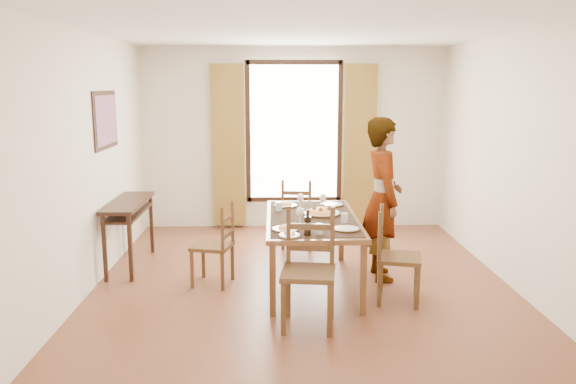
{
  "coord_description": "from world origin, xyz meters",
  "views": [
    {
      "loc": [
        -0.31,
        -5.93,
        2.15
      ],
      "look_at": [
        -0.15,
        0.07,
        1.0
      ],
      "focal_mm": 35.0,
      "sensor_mm": 36.0,
      "label": 1
    }
  ],
  "objects_px": {
    "console_table": "(129,210)",
    "man": "(382,199)",
    "pasta_platter": "(322,210)",
    "dining_table": "(312,223)"
  },
  "relations": [
    {
      "from": "console_table",
      "to": "man",
      "type": "bearing_deg",
      "value": -9.16
    },
    {
      "from": "console_table",
      "to": "man",
      "type": "height_order",
      "value": "man"
    },
    {
      "from": "console_table",
      "to": "dining_table",
      "type": "bearing_deg",
      "value": -17.98
    },
    {
      "from": "console_table",
      "to": "pasta_platter",
      "type": "bearing_deg",
      "value": -14.52
    },
    {
      "from": "console_table",
      "to": "pasta_platter",
      "type": "xyz_separation_m",
      "value": [
        2.24,
        -0.58,
        0.12
      ]
    },
    {
      "from": "console_table",
      "to": "pasta_platter",
      "type": "relative_size",
      "value": 3.0
    },
    {
      "from": "console_table",
      "to": "man",
      "type": "relative_size",
      "value": 0.66
    },
    {
      "from": "dining_table",
      "to": "man",
      "type": "height_order",
      "value": "man"
    },
    {
      "from": "console_table",
      "to": "man",
      "type": "distance_m",
      "value": 2.97
    },
    {
      "from": "dining_table",
      "to": "man",
      "type": "distance_m",
      "value": 0.85
    }
  ]
}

